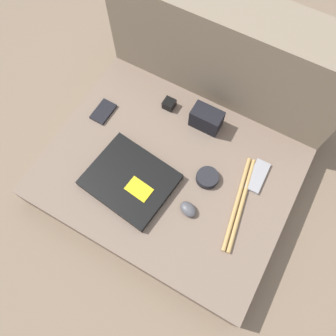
{
  "coord_description": "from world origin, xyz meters",
  "views": [
    {
      "loc": [
        0.23,
        -0.4,
        1.26
      ],
      "look_at": [
        0.0,
        0.0,
        0.15
      ],
      "focal_mm": 35.0,
      "sensor_mm": 36.0,
      "label": 1
    }
  ],
  "objects_px": {
    "laptop": "(130,180)",
    "camera_pouch": "(206,119)",
    "computer_mouse": "(188,209)",
    "phone_silver": "(257,176)",
    "charger_brick": "(169,104)",
    "phone_black": "(103,112)",
    "speaker_puck": "(207,178)"
  },
  "relations": [
    {
      "from": "phone_silver",
      "to": "phone_black",
      "type": "xyz_separation_m",
      "value": [
        -0.65,
        -0.05,
        -0.0
      ]
    },
    {
      "from": "speaker_puck",
      "to": "phone_black",
      "type": "bearing_deg",
      "value": 174.1
    },
    {
      "from": "charger_brick",
      "to": "speaker_puck",
      "type": "bearing_deg",
      "value": -36.63
    },
    {
      "from": "phone_silver",
      "to": "speaker_puck",
      "type": "bearing_deg",
      "value": -149.77
    },
    {
      "from": "phone_silver",
      "to": "charger_brick",
      "type": "height_order",
      "value": "charger_brick"
    },
    {
      "from": "speaker_puck",
      "to": "phone_silver",
      "type": "xyz_separation_m",
      "value": [
        0.16,
        0.1,
        -0.01
      ]
    },
    {
      "from": "laptop",
      "to": "camera_pouch",
      "type": "distance_m",
      "value": 0.38
    },
    {
      "from": "computer_mouse",
      "to": "phone_black",
      "type": "height_order",
      "value": "computer_mouse"
    },
    {
      "from": "laptop",
      "to": "speaker_puck",
      "type": "distance_m",
      "value": 0.28
    },
    {
      "from": "phone_black",
      "to": "laptop",
      "type": "bearing_deg",
      "value": -37.47
    },
    {
      "from": "laptop",
      "to": "camera_pouch",
      "type": "relative_size",
      "value": 2.74
    },
    {
      "from": "camera_pouch",
      "to": "laptop",
      "type": "bearing_deg",
      "value": -110.38
    },
    {
      "from": "computer_mouse",
      "to": "speaker_puck",
      "type": "distance_m",
      "value": 0.14
    },
    {
      "from": "phone_silver",
      "to": "phone_black",
      "type": "bearing_deg",
      "value": -177.62
    },
    {
      "from": "charger_brick",
      "to": "camera_pouch",
      "type": "bearing_deg",
      "value": -1.19
    },
    {
      "from": "camera_pouch",
      "to": "phone_black",
      "type": "bearing_deg",
      "value": -158.44
    },
    {
      "from": "computer_mouse",
      "to": "phone_silver",
      "type": "distance_m",
      "value": 0.29
    },
    {
      "from": "phone_black",
      "to": "computer_mouse",
      "type": "bearing_deg",
      "value": -20.66
    },
    {
      "from": "computer_mouse",
      "to": "charger_brick",
      "type": "xyz_separation_m",
      "value": [
        -0.27,
        0.35,
        0.0
      ]
    },
    {
      "from": "charger_brick",
      "to": "phone_silver",
      "type": "bearing_deg",
      "value": -13.84
    },
    {
      "from": "speaker_puck",
      "to": "charger_brick",
      "type": "height_order",
      "value": "charger_brick"
    },
    {
      "from": "camera_pouch",
      "to": "computer_mouse",
      "type": "bearing_deg",
      "value": -72.96
    },
    {
      "from": "phone_silver",
      "to": "camera_pouch",
      "type": "height_order",
      "value": "camera_pouch"
    },
    {
      "from": "laptop",
      "to": "phone_black",
      "type": "bearing_deg",
      "value": 148.2
    },
    {
      "from": "phone_silver",
      "to": "charger_brick",
      "type": "distance_m",
      "value": 0.45
    },
    {
      "from": "laptop",
      "to": "phone_black",
      "type": "relative_size",
      "value": 3.12
    },
    {
      "from": "phone_silver",
      "to": "computer_mouse",
      "type": "bearing_deg",
      "value": -126.05
    },
    {
      "from": "laptop",
      "to": "charger_brick",
      "type": "distance_m",
      "value": 0.36
    },
    {
      "from": "charger_brick",
      "to": "computer_mouse",
      "type": "bearing_deg",
      "value": -51.9
    },
    {
      "from": "camera_pouch",
      "to": "charger_brick",
      "type": "bearing_deg",
      "value": 178.81
    },
    {
      "from": "camera_pouch",
      "to": "charger_brick",
      "type": "relative_size",
      "value": 2.64
    },
    {
      "from": "laptop",
      "to": "speaker_puck",
      "type": "xyz_separation_m",
      "value": [
        0.24,
        0.15,
        -0.0
      ]
    }
  ]
}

